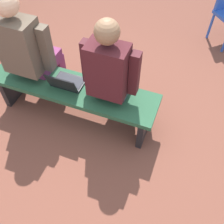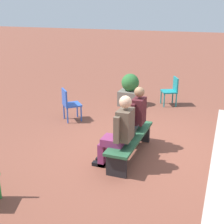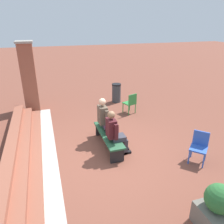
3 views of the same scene
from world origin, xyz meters
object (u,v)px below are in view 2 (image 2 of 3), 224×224
(bench, at_px, (130,140))
(person_student, at_px, (134,116))
(plastic_chair_near_bench_left, at_px, (69,103))
(person_adult, at_px, (119,130))
(planter, at_px, (130,91))
(laptop, at_px, (130,134))
(plastic_chair_foreground, at_px, (172,89))

(bench, distance_m, person_student, 0.55)
(bench, height_order, plastic_chair_near_bench_left, plastic_chair_near_bench_left)
(person_adult, distance_m, planter, 3.84)
(person_student, relative_size, person_adult, 0.96)
(laptop, relative_size, plastic_chair_near_bench_left, 0.38)
(person_adult, xyz_separation_m, planter, (-3.71, -0.96, -0.30))
(bench, bearing_deg, person_adult, -8.45)
(bench, xyz_separation_m, person_student, (-0.41, -0.07, 0.36))
(laptop, bearing_deg, planter, -162.49)
(bench, relative_size, plastic_chair_foreground, 2.14)
(plastic_chair_near_bench_left, bearing_deg, person_adult, 47.06)
(person_adult, relative_size, plastic_chair_foreground, 1.65)
(bench, height_order, person_adult, person_adult)
(person_adult, relative_size, laptop, 4.34)
(bench, distance_m, planter, 3.40)
(plastic_chair_foreground, distance_m, plastic_chair_near_bench_left, 3.14)
(person_adult, bearing_deg, person_student, 179.77)
(plastic_chair_near_bench_left, relative_size, planter, 0.89)
(bench, bearing_deg, person_student, -170.83)
(laptop, bearing_deg, plastic_chair_near_bench_left, -124.78)
(person_adult, distance_m, laptop, 0.49)
(bench, distance_m, laptop, 0.16)
(bench, height_order, person_student, person_student)
(bench, xyz_separation_m, plastic_chair_foreground, (-3.63, 0.13, 0.13))
(plastic_chair_foreground, bearing_deg, person_student, -3.58)
(person_adult, bearing_deg, plastic_chair_foreground, 177.14)
(plastic_chair_near_bench_left, bearing_deg, person_student, 63.88)
(person_adult, xyz_separation_m, laptop, (-0.42, 0.08, -0.24))
(plastic_chair_near_bench_left, bearing_deg, plastic_chair_foreground, 135.19)
(person_student, bearing_deg, person_adult, -0.23)
(laptop, height_order, plastic_chair_foreground, plastic_chair_foreground)
(person_student, bearing_deg, laptop, 9.57)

